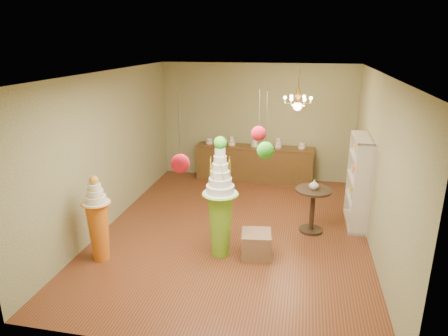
% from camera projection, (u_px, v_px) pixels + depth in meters
% --- Properties ---
extents(floor, '(6.50, 6.50, 0.00)m').
position_uv_depth(floor, '(234.00, 230.00, 7.80)').
color(floor, brown).
rests_on(floor, ground).
extents(ceiling, '(6.50, 6.50, 0.00)m').
position_uv_depth(ceiling, '(236.00, 73.00, 6.88)').
color(ceiling, white).
rests_on(ceiling, ground).
extents(wall_back, '(5.00, 0.04, 3.00)m').
position_uv_depth(wall_back, '(256.00, 122.00, 10.37)').
color(wall_back, gray).
rests_on(wall_back, ground).
extents(wall_front, '(5.00, 0.04, 3.00)m').
position_uv_depth(wall_front, '(183.00, 239.00, 4.31)').
color(wall_front, gray).
rests_on(wall_front, ground).
extents(wall_left, '(0.04, 6.50, 3.00)m').
position_uv_depth(wall_left, '(109.00, 149.00, 7.81)').
color(wall_left, gray).
rests_on(wall_left, ground).
extents(wall_right, '(0.04, 6.50, 3.00)m').
position_uv_depth(wall_right, '(378.00, 165.00, 6.87)').
color(wall_right, gray).
rests_on(wall_right, ground).
extents(pedestal_green, '(0.72, 0.72, 2.10)m').
position_uv_depth(pedestal_green, '(220.00, 210.00, 6.67)').
color(pedestal_green, '#76B928').
rests_on(pedestal_green, floor).
extents(pedestal_orange, '(0.54, 0.54, 1.49)m').
position_uv_depth(pedestal_orange, '(98.00, 225.00, 6.60)').
color(pedestal_orange, orange).
rests_on(pedestal_orange, floor).
extents(burlap_riser, '(0.55, 0.55, 0.45)m').
position_uv_depth(burlap_riser, '(256.00, 245.00, 6.79)').
color(burlap_riser, '#866249').
rests_on(burlap_riser, floor).
extents(sideboard, '(3.04, 0.54, 1.16)m').
position_uv_depth(sideboard, '(254.00, 163.00, 10.43)').
color(sideboard, '#54391A').
rests_on(sideboard, floor).
extents(shelving_unit, '(0.33, 1.20, 1.80)m').
position_uv_depth(shelving_unit, '(359.00, 181.00, 7.83)').
color(shelving_unit, beige).
rests_on(shelving_unit, floor).
extents(round_table, '(0.78, 0.78, 0.87)m').
position_uv_depth(round_table, '(313.00, 204.00, 7.60)').
color(round_table, black).
rests_on(round_table, floor).
extents(vase, '(0.19, 0.19, 0.19)m').
position_uv_depth(vase, '(314.00, 184.00, 7.48)').
color(vase, beige).
rests_on(vase, round_table).
extents(pom_red_left, '(0.23, 0.23, 0.97)m').
position_uv_depth(pom_red_left, '(180.00, 163.00, 4.78)').
color(pom_red_left, '#423D2F').
rests_on(pom_red_left, ceiling).
extents(pom_green_mid, '(0.22, 0.22, 0.92)m').
position_uv_depth(pom_green_mid, '(265.00, 150.00, 5.15)').
color(pom_green_mid, '#423D2F').
rests_on(pom_green_mid, ceiling).
extents(pom_red_right, '(0.20, 0.20, 0.74)m').
position_uv_depth(pom_red_right, '(259.00, 133.00, 5.33)').
color(pom_red_right, '#423D2F').
rests_on(pom_red_right, ceiling).
extents(chandelier, '(0.62, 0.62, 0.85)m').
position_uv_depth(chandelier, '(298.00, 104.00, 8.16)').
color(chandelier, '#C29344').
rests_on(chandelier, ceiling).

